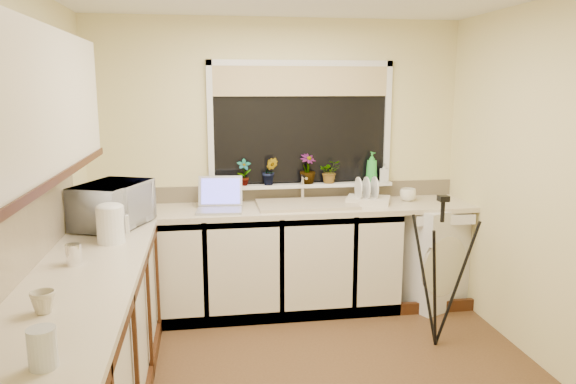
# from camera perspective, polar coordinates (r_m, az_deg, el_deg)

# --- Properties ---
(floor) EXTENTS (3.20, 3.20, 0.00)m
(floor) POSITION_cam_1_polar(r_m,az_deg,el_deg) (3.73, 2.30, -19.27)
(floor) COLOR brown
(floor) RESTS_ON ground
(wall_back) EXTENTS (3.20, 0.00, 3.20)m
(wall_back) POSITION_cam_1_polar(r_m,az_deg,el_deg) (4.75, -1.08, 3.07)
(wall_back) COLOR beige
(wall_back) RESTS_ON ground
(wall_front) EXTENTS (3.20, 0.00, 3.20)m
(wall_front) POSITION_cam_1_polar(r_m,az_deg,el_deg) (1.89, 11.48, -9.46)
(wall_front) COLOR beige
(wall_front) RESTS_ON ground
(wall_left) EXTENTS (0.00, 3.00, 3.00)m
(wall_left) POSITION_cam_1_polar(r_m,az_deg,el_deg) (3.37, -25.32, -1.28)
(wall_left) COLOR beige
(wall_left) RESTS_ON ground
(wall_right) EXTENTS (0.00, 3.00, 3.00)m
(wall_right) POSITION_cam_1_polar(r_m,az_deg,el_deg) (3.92, 26.03, 0.27)
(wall_right) COLOR beige
(wall_right) RESTS_ON ground
(base_cabinet_back) EXTENTS (2.55, 0.60, 0.86)m
(base_cabinet_back) POSITION_cam_1_polar(r_m,az_deg,el_deg) (4.60, -4.58, -7.39)
(base_cabinet_back) COLOR silver
(base_cabinet_back) RESTS_ON floor
(base_cabinet_left) EXTENTS (0.54, 2.40, 0.86)m
(base_cabinet_left) POSITION_cam_1_polar(r_m,az_deg,el_deg) (3.27, -20.41, -16.02)
(base_cabinet_left) COLOR silver
(base_cabinet_left) RESTS_ON floor
(worktop_back) EXTENTS (3.20, 0.60, 0.04)m
(worktop_back) POSITION_cam_1_polar(r_m,az_deg,el_deg) (4.52, -0.55, -1.79)
(worktop_back) COLOR beige
(worktop_back) RESTS_ON base_cabinet_back
(worktop_left) EXTENTS (0.60, 2.40, 0.04)m
(worktop_left) POSITION_cam_1_polar(r_m,az_deg,el_deg) (3.10, -20.97, -8.56)
(worktop_left) COLOR beige
(worktop_left) RESTS_ON base_cabinet_left
(upper_cabinet) EXTENTS (0.28, 1.90, 0.70)m
(upper_cabinet) POSITION_cam_1_polar(r_m,az_deg,el_deg) (2.83, -25.69, 8.32)
(upper_cabinet) COLOR silver
(upper_cabinet) RESTS_ON wall_left
(splashback_left) EXTENTS (0.02, 2.40, 0.45)m
(splashback_left) POSITION_cam_1_polar(r_m,az_deg,el_deg) (3.11, -26.49, -4.24)
(splashback_left) COLOR beige
(splashback_left) RESTS_ON wall_left
(splashback_back) EXTENTS (3.20, 0.02, 0.14)m
(splashback_back) POSITION_cam_1_polar(r_m,az_deg,el_deg) (4.78, -1.05, 0.02)
(splashback_back) COLOR beige
(splashback_back) RESTS_ON wall_back
(window_glass) EXTENTS (1.50, 0.02, 1.00)m
(window_glass) POSITION_cam_1_polar(r_m,az_deg,el_deg) (4.73, 1.35, 7.00)
(window_glass) COLOR black
(window_glass) RESTS_ON wall_back
(window_blind) EXTENTS (1.50, 0.02, 0.25)m
(window_blind) POSITION_cam_1_polar(r_m,az_deg,el_deg) (4.69, 1.42, 11.55)
(window_blind) COLOR tan
(window_blind) RESTS_ON wall_back
(windowsill) EXTENTS (1.60, 0.14, 0.03)m
(windowsill) POSITION_cam_1_polar(r_m,az_deg,el_deg) (4.74, 1.44, 0.73)
(windowsill) COLOR white
(windowsill) RESTS_ON wall_back
(sink) EXTENTS (0.82, 0.46, 0.03)m
(sink) POSITION_cam_1_polar(r_m,az_deg,el_deg) (4.54, 1.95, -1.29)
(sink) COLOR tan
(sink) RESTS_ON worktop_back
(faucet) EXTENTS (0.03, 0.03, 0.24)m
(faucet) POSITION_cam_1_polar(r_m,az_deg,el_deg) (4.69, 1.54, 0.44)
(faucet) COLOR silver
(faucet) RESTS_ON worktop_back
(washing_machine) EXTENTS (0.81, 0.80, 0.87)m
(washing_machine) POSITION_cam_1_polar(r_m,az_deg,el_deg) (4.99, 14.57, -6.16)
(washing_machine) COLOR silver
(washing_machine) RESTS_ON floor
(laptop) EXTENTS (0.39, 0.38, 0.26)m
(laptop) POSITION_cam_1_polar(r_m,az_deg,el_deg) (4.42, -7.16, -0.98)
(laptop) COLOR #9FA0A7
(laptop) RESTS_ON worktop_back
(kettle) EXTENTS (0.18, 0.18, 0.23)m
(kettle) POSITION_cam_1_polar(r_m,az_deg,el_deg) (3.64, -18.11, -3.31)
(kettle) COLOR white
(kettle) RESTS_ON worktop_left
(dish_rack) EXTENTS (0.43, 0.38, 0.05)m
(dish_rack) POSITION_cam_1_polar(r_m,az_deg,el_deg) (4.68, 8.41, -0.86)
(dish_rack) COLOR beige
(dish_rack) RESTS_ON worktop_back
(tripod) EXTENTS (0.60, 0.60, 1.13)m
(tripod) POSITION_cam_1_polar(r_m,az_deg,el_deg) (4.11, 15.59, -8.10)
(tripod) COLOR black
(tripod) RESTS_ON floor
(glass_jug) EXTENTS (0.10, 0.10, 0.15)m
(glass_jug) POSITION_cam_1_polar(r_m,az_deg,el_deg) (2.17, -24.37, -14.69)
(glass_jug) COLOR silver
(glass_jug) RESTS_ON worktop_left
(steel_jar) EXTENTS (0.09, 0.09, 0.12)m
(steel_jar) POSITION_cam_1_polar(r_m,az_deg,el_deg) (3.27, -21.58, -6.12)
(steel_jar) COLOR silver
(steel_jar) RESTS_ON worktop_left
(microwave) EXTENTS (0.57, 0.67, 0.31)m
(microwave) POSITION_cam_1_polar(r_m,az_deg,el_deg) (4.04, -17.91, -1.30)
(microwave) COLOR silver
(microwave) RESTS_ON worktop_left
(plant_a) EXTENTS (0.12, 0.09, 0.23)m
(plant_a) POSITION_cam_1_polar(r_m,az_deg,el_deg) (4.63, -4.63, 2.08)
(plant_a) COLOR #999999
(plant_a) RESTS_ON windowsill
(plant_b) EXTENTS (0.15, 0.12, 0.24)m
(plant_b) POSITION_cam_1_polar(r_m,az_deg,el_deg) (4.64, -1.90, 2.19)
(plant_b) COLOR #999999
(plant_b) RESTS_ON windowsill
(plant_c) EXTENTS (0.19, 0.19, 0.26)m
(plant_c) POSITION_cam_1_polar(r_m,az_deg,el_deg) (4.71, 2.05, 2.44)
(plant_c) COLOR #999999
(plant_c) RESTS_ON windowsill
(plant_d) EXTENTS (0.19, 0.17, 0.20)m
(plant_d) POSITION_cam_1_polar(r_m,az_deg,el_deg) (4.75, 4.41, 2.15)
(plant_d) COLOR #999999
(plant_d) RESTS_ON windowsill
(soap_bottle_green) EXTENTS (0.12, 0.12, 0.26)m
(soap_bottle_green) POSITION_cam_1_polar(r_m,az_deg,el_deg) (4.86, 8.78, 2.62)
(soap_bottle_green) COLOR green
(soap_bottle_green) RESTS_ON windowsill
(soap_bottle_clear) EXTENTS (0.10, 0.10, 0.17)m
(soap_bottle_clear) POSITION_cam_1_polar(r_m,az_deg,el_deg) (4.88, 10.07, 2.05)
(soap_bottle_clear) COLOR #999999
(soap_bottle_clear) RESTS_ON windowsill
(cup_back) EXTENTS (0.18, 0.18, 0.11)m
(cup_back) POSITION_cam_1_polar(r_m,az_deg,el_deg) (4.84, 12.47, -0.29)
(cup_back) COLOR white
(cup_back) RESTS_ON worktop_back
(cup_left) EXTENTS (0.14, 0.14, 0.10)m
(cup_left) POSITION_cam_1_polar(r_m,az_deg,el_deg) (2.66, -24.32, -10.49)
(cup_left) COLOR #BFB69D
(cup_left) RESTS_ON worktop_left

